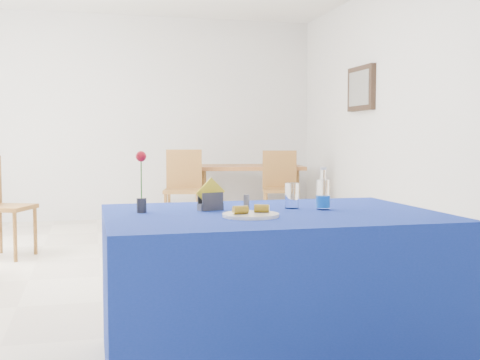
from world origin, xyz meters
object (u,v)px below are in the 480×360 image
chair_bg_left (183,184)px  oak_table (248,171)px  blue_table (272,289)px  chair_bg_right (280,183)px  plate (251,215)px  water_bottle (323,195)px

chair_bg_left → oak_table: bearing=42.2°
oak_table → blue_table: bearing=-103.5°
blue_table → chair_bg_right: size_ratio=1.66×
plate → chair_bg_right: size_ratio=0.27×
blue_table → water_bottle: size_ratio=7.44×
chair_bg_right → oak_table: bearing=126.4°
plate → chair_bg_left: (0.38, 4.60, -0.20)m
blue_table → chair_bg_left: chair_bg_left is taller
chair_bg_right → plate: bearing=-95.5°
chair_bg_left → chair_bg_right: bearing=9.4°
oak_table → water_bottle: bearing=-100.4°
blue_table → chair_bg_right: chair_bg_right is taller
blue_table → oak_table: blue_table is taller
chair_bg_right → chair_bg_left: bearing=-170.3°
plate → oak_table: 5.30m
blue_table → chair_bg_left: size_ratio=1.63×
plate → chair_bg_right: (1.59, 4.51, -0.21)m
oak_table → chair_bg_right: bearing=-67.6°
water_bottle → chair_bg_left: bearing=90.6°
water_bottle → chair_bg_right: 4.49m
water_bottle → oak_table: size_ratio=0.14×
oak_table → chair_bg_left: bearing=-151.4°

